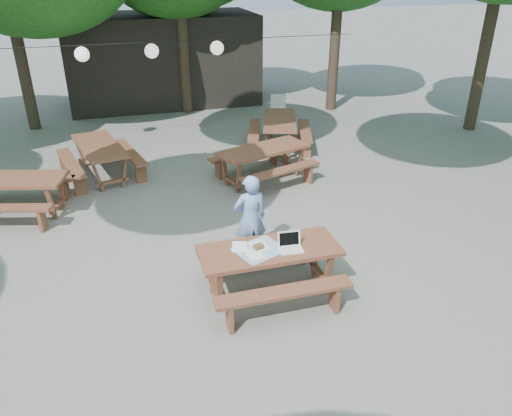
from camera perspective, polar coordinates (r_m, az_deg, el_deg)
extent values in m
plane|color=slate|center=(8.05, -4.72, -6.80)|extent=(80.00, 80.00, 0.00)
cube|color=black|center=(17.44, -10.60, 16.41)|extent=(6.00, 3.00, 2.80)
cube|color=brown|center=(7.10, 1.57, -4.84)|extent=(2.00, 0.80, 0.06)
cube|color=brown|center=(6.74, 3.22, -9.59)|extent=(1.90, 0.28, 0.05)
cube|color=brown|center=(7.77, 0.10, -4.11)|extent=(1.90, 0.28, 0.05)
cube|color=brown|center=(7.30, 1.53, -7.34)|extent=(1.70, 0.70, 0.69)
cube|color=brown|center=(10.39, -26.35, 2.94)|extent=(2.14, 1.30, 0.06)
cube|color=brown|center=(11.03, -24.77, 3.05)|extent=(1.91, 0.77, 0.05)
cube|color=brown|center=(10.53, -25.93, 1.08)|extent=(1.82, 1.12, 0.69)
cube|color=brown|center=(10.80, 0.81, 6.68)|extent=(2.15, 1.38, 0.06)
cube|color=brown|center=(10.40, 2.84, 4.25)|extent=(1.89, 0.85, 0.05)
cube|color=brown|center=(11.40, -1.08, 6.35)|extent=(1.89, 0.85, 0.05)
cube|color=brown|center=(10.93, 0.79, 4.84)|extent=(1.83, 1.19, 0.69)
cube|color=brown|center=(11.53, -17.50, 6.77)|extent=(1.25, 2.13, 0.06)
cube|color=brown|center=(11.76, -14.26, 6.17)|extent=(0.72, 1.91, 0.05)
cube|color=brown|center=(11.52, -20.44, 4.84)|extent=(0.72, 1.91, 0.05)
cube|color=brown|center=(11.66, -17.25, 5.04)|extent=(1.08, 1.82, 0.69)
cube|color=brown|center=(12.85, 2.74, 10.00)|extent=(1.38, 2.15, 0.06)
cube|color=brown|center=(12.96, 5.62, 8.79)|extent=(0.85, 1.89, 0.05)
cube|color=brown|center=(12.94, -0.20, 8.90)|extent=(0.85, 1.89, 0.05)
cube|color=brown|center=(12.96, 2.70, 8.42)|extent=(1.19, 1.83, 0.69)
imported|color=#7EA4E5|center=(7.90, -0.66, -1.19)|extent=(0.55, 0.38, 1.46)
cube|color=silver|center=(14.60, 2.68, 10.77)|extent=(0.49, 0.49, 0.04)
cube|color=silver|center=(14.72, 2.54, 11.96)|extent=(0.44, 0.09, 0.48)
cube|color=silver|center=(14.66, 2.67, 9.98)|extent=(0.47, 0.47, 0.38)
cube|color=white|center=(7.05, 4.00, -4.78)|extent=(0.35, 0.26, 0.02)
cube|color=white|center=(7.08, 3.79, -3.51)|extent=(0.33, 0.09, 0.23)
cube|color=black|center=(7.08, 3.81, -3.53)|extent=(0.28, 0.07, 0.19)
cube|color=teal|center=(7.04, 0.42, -4.78)|extent=(0.80, 0.74, 0.01)
cube|color=white|center=(6.94, -0.17, -5.25)|extent=(0.21, 0.30, 0.00)
cube|color=white|center=(7.12, 0.35, -4.35)|extent=(0.24, 0.31, 0.00)
cube|color=white|center=(7.10, -1.90, -4.44)|extent=(0.28, 0.34, 0.00)
cube|color=brown|center=(7.03, 0.26, -4.43)|extent=(0.15, 0.12, 0.06)
cylinder|color=black|center=(12.84, -8.66, 18.34)|extent=(9.00, 0.02, 0.02)
sphere|color=white|center=(12.77, -19.27, 16.25)|extent=(0.34, 0.34, 0.34)
sphere|color=white|center=(12.80, -11.83, 17.15)|extent=(0.34, 0.34, 0.34)
sphere|color=white|center=(13.02, -4.49, 17.77)|extent=(0.34, 0.34, 0.34)
cylinder|color=#2D2319|center=(15.43, -25.44, 16.04)|extent=(0.32, 0.32, 4.39)
cylinder|color=#2D2319|center=(15.91, -8.32, 18.51)|extent=(0.32, 0.32, 4.39)
cylinder|color=#2D2319|center=(16.20, 9.09, 19.14)|extent=(0.32, 0.32, 4.70)
cylinder|color=#2D2319|center=(15.23, 24.99, 17.68)|extent=(0.32, 0.32, 5.25)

